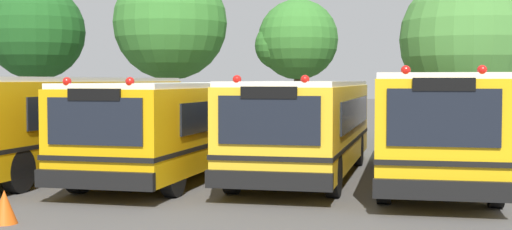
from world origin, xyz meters
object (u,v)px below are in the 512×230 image
school_bus_2 (305,124)px  traffic_cone (4,207)px  tree_1 (170,21)px  tree_3 (473,38)px  school_bus_0 (71,118)px  school_bus_1 (185,123)px  tree_0 (35,31)px  tree_2 (295,41)px  school_bus_3 (433,122)px

school_bus_2 → traffic_cone: size_ratio=15.58×
tree_1 → tree_3: size_ratio=1.11×
tree_1 → tree_3: 11.97m
school_bus_2 → traffic_cone: (-4.10, -7.29, -1.08)m
school_bus_0 → school_bus_2: size_ratio=1.24×
school_bus_1 → tree_3: size_ratio=1.66×
school_bus_2 → tree_0: tree_0 is taller
tree_3 → tree_2: bearing=165.7°
school_bus_0 → school_bus_3: size_ratio=1.11×
tree_2 → tree_3: 7.07m
school_bus_0 → tree_1: tree_1 is taller
school_bus_0 → tree_2: 11.50m
tree_0 → tree_3: (17.90, -0.59, -0.57)m
school_bus_2 → school_bus_1: bearing=0.0°
tree_1 → tree_3: bearing=-4.2°
tree_3 → school_bus_1: bearing=-132.9°
traffic_cone → school_bus_1: bearing=83.7°
school_bus_3 → tree_3: (1.43, 8.52, 2.57)m
tree_0 → tree_2: tree_0 is taller
school_bus_3 → tree_3: size_ratio=1.60×
school_bus_3 → tree_1: tree_1 is taller
school_bus_1 → school_bus_3: school_bus_3 is taller
school_bus_1 → tree_2: 10.73m
school_bus_1 → school_bus_2: school_bus_2 is taller
tree_1 → traffic_cone: 17.63m
tree_2 → tree_1: bearing=-170.3°
school_bus_3 → tree_3: 9.01m
school_bus_2 → tree_2: (-2.19, 10.28, 2.74)m
school_bus_2 → tree_0: size_ratio=1.40×
school_bus_1 → tree_2: tree_2 is taller
school_bus_1 → tree_0: size_ratio=1.61×
school_bus_1 → traffic_cone: school_bus_1 is taller
tree_2 → tree_0: bearing=-174.1°
tree_0 → tree_1: (6.00, 0.29, 0.36)m
school_bus_0 → tree_0: 11.59m
tree_3 → traffic_cone: (-8.77, -15.82, -3.74)m
school_bus_2 → school_bus_3: 3.23m
school_bus_0 → tree_3: bearing=-142.3°
school_bus_0 → school_bus_3: school_bus_3 is taller
school_bus_1 → school_bus_2: size_ratio=1.15×
school_bus_1 → tree_0: 13.90m
school_bus_3 → tree_0: size_ratio=1.56×
traffic_cone → tree_0: bearing=119.1°
school_bus_3 → tree_2: 11.90m
tree_0 → school_bus_2: bearing=-34.6°
school_bus_1 → tree_3: tree_3 is taller
school_bus_3 → tree_1: size_ratio=1.44×
tree_0 → traffic_cone: tree_0 is taller
school_bus_3 → school_bus_0: bearing=-2.0°
school_bus_2 → tree_3: size_ratio=1.43×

